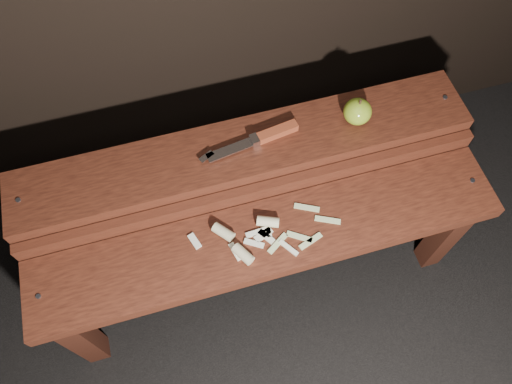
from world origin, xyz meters
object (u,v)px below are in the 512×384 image
object	(u,v)px
bench_front_tier	(269,249)
bench_rear_tier	(245,165)
apple	(357,112)
knife	(265,136)

from	to	relation	value
bench_front_tier	bench_rear_tier	xyz separation A→B (m)	(0.00, 0.23, 0.06)
bench_front_tier	apple	world-z (taller)	apple
bench_front_tier	knife	bearing A→B (deg)	76.36
apple	bench_front_tier	bearing A→B (deg)	-142.58
bench_rear_tier	knife	bearing A→B (deg)	10.22
bench_rear_tier	apple	world-z (taller)	apple
bench_front_tier	apple	xyz separation A→B (m)	(0.30, 0.23, 0.18)
apple	knife	distance (m)	0.25
bench_rear_tier	knife	world-z (taller)	knife
bench_front_tier	bench_rear_tier	size ratio (longest dim) A/B	1.00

